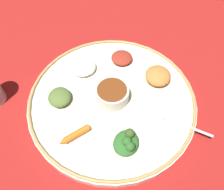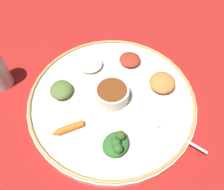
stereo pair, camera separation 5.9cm
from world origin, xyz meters
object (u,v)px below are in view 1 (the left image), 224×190
spoon (172,120)px  center_bowl (112,94)px  greens_pile (127,142)px  carrot_near_spoon (75,135)px

spoon → center_bowl: bearing=-117.5°
center_bowl → greens_pile: 0.14m
carrot_near_spoon → greens_pile: bearing=77.5°
greens_pile → carrot_near_spoon: 0.12m
center_bowl → spoon: size_ratio=0.62×
greens_pile → center_bowl: bearing=-168.3°
center_bowl → greens_pile: greens_pile is taller
center_bowl → carrot_near_spoon: center_bowl is taller
spoon → carrot_near_spoon: size_ratio=1.86×
spoon → carrot_near_spoon: (0.03, -0.24, 0.00)m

